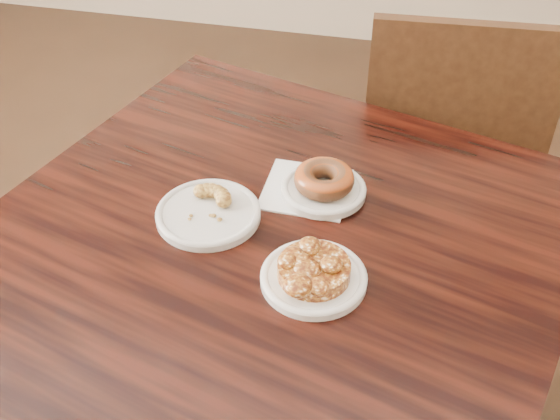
% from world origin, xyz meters
% --- Properties ---
extents(cafe_table, '(1.12, 1.12, 0.75)m').
position_xyz_m(cafe_table, '(0.19, 0.27, 0.38)').
color(cafe_table, black).
rests_on(cafe_table, floor).
extents(chair_far, '(0.47, 0.47, 0.90)m').
position_xyz_m(chair_far, '(0.47, 0.99, 0.45)').
color(chair_far, black).
rests_on(chair_far, floor).
extents(napkin, '(0.15, 0.15, 0.00)m').
position_xyz_m(napkin, '(0.23, 0.41, 0.75)').
color(napkin, white).
rests_on(napkin, cafe_table).
extents(plate_donut, '(0.14, 0.14, 0.01)m').
position_xyz_m(plate_donut, '(0.26, 0.40, 0.76)').
color(plate_donut, silver).
rests_on(plate_donut, napkin).
extents(plate_cruller, '(0.17, 0.17, 0.01)m').
position_xyz_m(plate_cruller, '(0.08, 0.31, 0.76)').
color(plate_cruller, silver).
rests_on(plate_cruller, cafe_table).
extents(plate_fritter, '(0.16, 0.16, 0.01)m').
position_xyz_m(plate_fritter, '(0.28, 0.20, 0.76)').
color(plate_fritter, white).
rests_on(plate_fritter, cafe_table).
extents(glazed_donut, '(0.10, 0.10, 0.04)m').
position_xyz_m(glazed_donut, '(0.26, 0.40, 0.78)').
color(glazed_donut, brown).
rests_on(glazed_donut, plate_donut).
extents(apple_fritter, '(0.14, 0.14, 0.04)m').
position_xyz_m(apple_fritter, '(0.28, 0.20, 0.78)').
color(apple_fritter, '#421607').
rests_on(apple_fritter, plate_fritter).
extents(cruller_fragment, '(0.09, 0.09, 0.02)m').
position_xyz_m(cruller_fragment, '(0.08, 0.31, 0.77)').
color(cruller_fragment, brown).
rests_on(cruller_fragment, plate_cruller).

